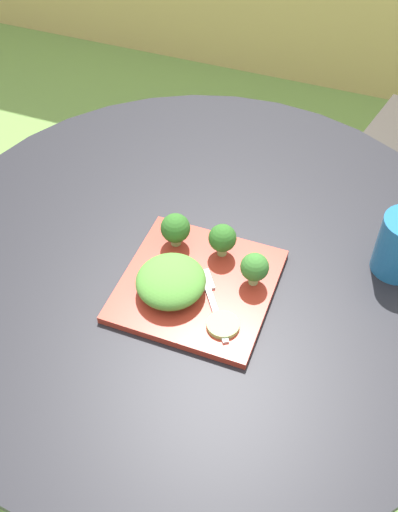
% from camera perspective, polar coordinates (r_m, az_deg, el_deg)
% --- Properties ---
extents(ground_plane, '(12.00, 12.00, 0.00)m').
position_cam_1_polar(ground_plane, '(1.70, 0.10, -16.56)').
color(ground_plane, '#70994C').
extents(patio_table, '(1.04, 1.04, 0.72)m').
position_cam_1_polar(patio_table, '(1.26, 0.12, -6.60)').
color(patio_table, black).
rests_on(patio_table, ground_plane).
extents(salad_plate, '(0.25, 0.25, 0.01)m').
position_cam_1_polar(salad_plate, '(1.04, -0.15, -2.79)').
color(salad_plate, '#AD3323').
rests_on(salad_plate, patio_table).
extents(fork, '(0.10, 0.14, 0.00)m').
position_cam_1_polar(fork, '(1.01, 1.13, -3.94)').
color(fork, silver).
rests_on(fork, salad_plate).
extents(lettuce_mound, '(0.12, 0.12, 0.05)m').
position_cam_1_polar(lettuce_mound, '(1.00, -2.68, -2.38)').
color(lettuce_mound, '#519338').
rests_on(lettuce_mound, salad_plate).
extents(broccoli_floret_0, '(0.05, 0.05, 0.06)m').
position_cam_1_polar(broccoli_floret_0, '(1.05, 2.23, 1.66)').
color(broccoli_floret_0, '#99B770').
rests_on(broccoli_floret_0, salad_plate).
extents(broccoli_floret_1, '(0.05, 0.05, 0.06)m').
position_cam_1_polar(broccoli_floret_1, '(1.01, 5.27, -1.10)').
color(broccoli_floret_1, '#99B770').
rests_on(broccoli_floret_1, salad_plate).
extents(broccoli_floret_2, '(0.05, 0.05, 0.07)m').
position_cam_1_polar(broccoli_floret_2, '(1.07, -2.26, 2.59)').
color(broccoli_floret_2, '#99B770').
rests_on(broccoli_floret_2, salad_plate).
extents(cucumber_slice_0, '(0.05, 0.05, 0.01)m').
position_cam_1_polar(cucumber_slice_0, '(0.97, 2.29, -6.49)').
color(cucumber_slice_0, '#8EB766').
rests_on(cucumber_slice_0, salad_plate).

